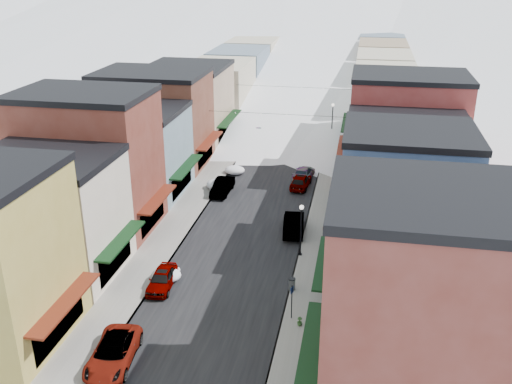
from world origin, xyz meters
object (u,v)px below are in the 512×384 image
at_px(streetlamp_near, 301,224).
at_px(car_green_sedan, 294,223).
at_px(car_silver_sedan, 162,279).
at_px(car_dark_hatch, 222,186).
at_px(car_white_suv, 113,353).
at_px(trash_can, 292,284).

bearing_deg(streetlamp_near, car_green_sedan, 103.98).
height_order(car_green_sedan, streetlamp_near, streetlamp_near).
height_order(car_silver_sedan, car_dark_hatch, car_dark_hatch).
height_order(car_white_suv, streetlamp_near, streetlamp_near).
bearing_deg(car_white_suv, trash_can, 40.31).
relative_size(car_green_sedan, streetlamp_near, 1.14).
height_order(trash_can, streetlamp_near, streetlamp_near).
bearing_deg(car_dark_hatch, car_green_sedan, -40.52).
bearing_deg(car_white_suv, streetlamp_near, 52.19).
bearing_deg(trash_can, car_silver_sedan, -172.57).
xyz_separation_m(car_white_suv, car_green_sedan, (8.40, 19.77, 0.10)).
distance_m(trash_can, streetlamp_near, 5.87).
bearing_deg(car_dark_hatch, car_silver_sedan, -88.38).
bearing_deg(streetlamp_near, car_dark_hatch, 128.36).
xyz_separation_m(car_dark_hatch, trash_can, (9.50, -17.40, -0.14)).
bearing_deg(car_silver_sedan, car_white_suv, -93.67).
relative_size(car_dark_hatch, car_green_sedan, 0.91).
relative_size(trash_can, streetlamp_near, 0.21).
xyz_separation_m(trash_can, streetlamp_near, (0.00, 5.39, 2.33)).
distance_m(car_white_suv, car_dark_hatch, 27.38).
height_order(car_dark_hatch, trash_can, car_dark_hatch).
xyz_separation_m(car_silver_sedan, car_dark_hatch, (0.00, 18.64, 0.05)).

